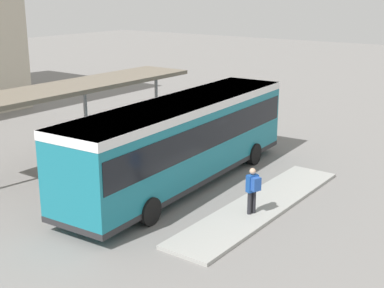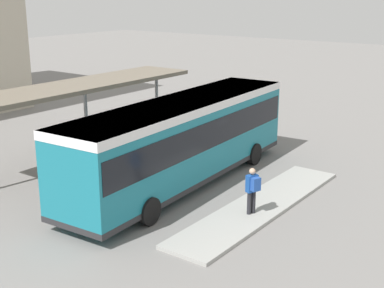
{
  "view_description": "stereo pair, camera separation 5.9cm",
  "coord_description": "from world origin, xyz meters",
  "px_view_note": "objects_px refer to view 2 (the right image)",
  "views": [
    {
      "loc": [
        -15.54,
        -11.86,
        7.25
      ],
      "look_at": [
        0.6,
        0.0,
        1.48
      ],
      "focal_mm": 50.0,
      "sensor_mm": 36.0,
      "label": 1
    },
    {
      "loc": [
        -15.5,
        -11.91,
        7.25
      ],
      "look_at": [
        0.6,
        0.0,
        1.48
      ],
      "focal_mm": 50.0,
      "sensor_mm": 36.0,
      "label": 2
    }
  ],
  "objects_px": {
    "pedestrian_waiting": "(253,188)",
    "bicycle_red": "(233,118)",
    "bicycle_blue": "(242,120)",
    "city_bus": "(183,136)"
  },
  "relations": [
    {
      "from": "bicycle_red",
      "to": "city_bus",
      "type": "bearing_deg",
      "value": -69.83
    },
    {
      "from": "pedestrian_waiting",
      "to": "bicycle_red",
      "type": "height_order",
      "value": "pedestrian_waiting"
    },
    {
      "from": "pedestrian_waiting",
      "to": "bicycle_red",
      "type": "bearing_deg",
      "value": -33.77
    },
    {
      "from": "city_bus",
      "to": "bicycle_red",
      "type": "xyz_separation_m",
      "value": [
        9.32,
        3.59,
        -1.54
      ]
    },
    {
      "from": "pedestrian_waiting",
      "to": "bicycle_red",
      "type": "xyz_separation_m",
      "value": [
        10.49,
        7.35,
        -0.66
      ]
    },
    {
      "from": "city_bus",
      "to": "bicycle_red",
      "type": "bearing_deg",
      "value": 17.69
    },
    {
      "from": "pedestrian_waiting",
      "to": "bicycle_blue",
      "type": "xyz_separation_m",
      "value": [
        10.28,
        6.63,
        -0.65
      ]
    },
    {
      "from": "city_bus",
      "to": "bicycle_blue",
      "type": "bearing_deg",
      "value": 14.07
    },
    {
      "from": "bicycle_blue",
      "to": "city_bus",
      "type": "bearing_deg",
      "value": 106.47
    },
    {
      "from": "city_bus",
      "to": "pedestrian_waiting",
      "type": "xyz_separation_m",
      "value": [
        -1.17,
        -3.77,
        -0.89
      ]
    }
  ]
}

